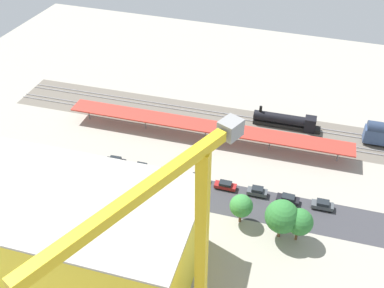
# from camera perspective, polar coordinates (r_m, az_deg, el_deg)

# --- Properties ---
(ground_plane) EXTENTS (164.24, 164.24, 0.00)m
(ground_plane) POSITION_cam_1_polar(r_m,az_deg,el_deg) (93.91, -1.54, -4.03)
(ground_plane) COLOR #9E998C
(ground_plane) RESTS_ON ground
(rail_bed) EXTENTS (103.10, 17.50, 0.01)m
(rail_bed) POSITION_cam_1_polar(r_m,az_deg,el_deg) (110.59, 2.28, 3.25)
(rail_bed) COLOR #665E54
(rail_bed) RESTS_ON ground
(street_asphalt) EXTENTS (102.92, 13.05, 0.01)m
(street_asphalt) POSITION_cam_1_polar(r_m,az_deg,el_deg) (90.84, -2.47, -5.80)
(street_asphalt) COLOR #38383D
(street_asphalt) RESTS_ON ground
(track_rails) EXTENTS (102.57, 11.07, 0.12)m
(track_rails) POSITION_cam_1_polar(r_m,az_deg,el_deg) (110.49, 2.28, 3.32)
(track_rails) COLOR #9E9EA8
(track_rails) RESTS_ON ground
(platform_canopy_near) EXTENTS (67.29, 7.62, 3.90)m
(platform_canopy_near) POSITION_cam_1_polar(r_m,az_deg,el_deg) (101.72, 1.80, 2.36)
(platform_canopy_near) COLOR #B73328
(platform_canopy_near) RESTS_ON ground
(locomotive) EXTENTS (16.38, 3.10, 4.81)m
(locomotive) POSITION_cam_1_polar(r_m,az_deg,el_deg) (109.31, 12.39, 2.92)
(locomotive) COLOR black
(locomotive) RESTS_ON ground
(parked_car_0) EXTENTS (4.32, 2.03, 1.79)m
(parked_car_0) POSITION_cam_1_polar(r_m,az_deg,el_deg) (89.91, 16.65, -7.65)
(parked_car_0) COLOR black
(parked_car_0) RESTS_ON ground
(parked_car_1) EXTENTS (4.47, 1.93, 1.55)m
(parked_car_1) POSITION_cam_1_polar(r_m,az_deg,el_deg) (89.56, 12.40, -7.05)
(parked_car_1) COLOR black
(parked_car_1) RESTS_ON ground
(parked_car_2) EXTENTS (4.15, 2.00, 1.83)m
(parked_car_2) POSITION_cam_1_polar(r_m,az_deg,el_deg) (89.85, 8.51, -6.17)
(parked_car_2) COLOR black
(parked_car_2) RESTS_ON ground
(parked_car_3) EXTENTS (4.57, 1.88, 1.64)m
(parked_car_3) POSITION_cam_1_polar(r_m,az_deg,el_deg) (90.54, 4.38, -5.44)
(parked_car_3) COLOR black
(parked_car_3) RESTS_ON ground
(parked_car_4) EXTENTS (4.63, 1.85, 1.61)m
(parked_car_4) POSITION_cam_1_polar(r_m,az_deg,el_deg) (91.84, 0.77, -4.57)
(parked_car_4) COLOR black
(parked_car_4) RESTS_ON ground
(parked_car_5) EXTENTS (4.48, 1.94, 1.64)m
(parked_car_5) POSITION_cam_1_polar(r_m,az_deg,el_deg) (93.48, -2.88, -3.70)
(parked_car_5) COLOR black
(parked_car_5) RESTS_ON ground
(parked_car_6) EXTENTS (4.13, 1.86, 1.70)m
(parked_car_6) POSITION_cam_1_polar(r_m,az_deg,el_deg) (95.11, -6.62, -3.08)
(parked_car_6) COLOR black
(parked_car_6) RESTS_ON ground
(parked_car_7) EXTENTS (4.62, 2.23, 1.71)m
(parked_car_7) POSITION_cam_1_polar(r_m,az_deg,el_deg) (97.54, -9.98, -2.26)
(parked_car_7) COLOR black
(parked_car_7) RESTS_ON ground
(construction_building) EXTENTS (39.35, 22.47, 14.67)m
(construction_building) POSITION_cam_1_polar(r_m,az_deg,el_deg) (75.25, -14.71, -11.07)
(construction_building) COLOR yellow
(construction_building) RESTS_ON ground
(construction_roof_slab) EXTENTS (39.97, 23.09, 0.40)m
(construction_roof_slab) POSITION_cam_1_polar(r_m,az_deg,el_deg) (69.93, -15.67, -6.96)
(construction_roof_slab) COLOR #ADA89E
(construction_roof_slab) RESTS_ON construction_building
(tower_crane) EXTENTS (12.30, 25.92, 36.01)m
(tower_crane) POSITION_cam_1_polar(r_m,az_deg,el_deg) (52.66, -0.36, -13.34)
(tower_crane) COLOR gray
(tower_crane) RESTS_ON ground
(box_truck_0) EXTENTS (8.85, 2.71, 3.22)m
(box_truck_0) POSITION_cam_1_polar(r_m,az_deg,el_deg) (85.31, -4.63, -7.97)
(box_truck_0) COLOR black
(box_truck_0) RESTS_ON ground
(box_truck_1) EXTENTS (8.73, 3.52, 3.39)m
(box_truck_1) POSITION_cam_1_polar(r_m,az_deg,el_deg) (85.90, -4.76, -7.53)
(box_truck_1) COLOR black
(box_truck_1) RESTS_ON ground
(street_tree_0) EXTENTS (4.83, 4.83, 7.07)m
(street_tree_0) POSITION_cam_1_polar(r_m,az_deg,el_deg) (80.28, 13.85, -9.84)
(street_tree_0) COLOR brown
(street_tree_0) RESTS_ON ground
(street_tree_1) EXTENTS (5.16, 5.16, 7.61)m
(street_tree_1) POSITION_cam_1_polar(r_m,az_deg,el_deg) (83.79, -1.84, -5.62)
(street_tree_1) COLOR brown
(street_tree_1) RESTS_ON ground
(street_tree_2) EXTENTS (6.09, 6.09, 8.21)m
(street_tree_2) POSITION_cam_1_polar(r_m,az_deg,el_deg) (79.77, 11.66, -9.26)
(street_tree_2) COLOR brown
(street_tree_2) RESTS_ON ground
(street_tree_3) EXTENTS (4.34, 4.34, 6.33)m
(street_tree_3) POSITION_cam_1_polar(r_m,az_deg,el_deg) (81.89, 6.44, -8.03)
(street_tree_3) COLOR brown
(street_tree_3) RESTS_ON ground
(traffic_light) EXTENTS (0.50, 0.36, 6.03)m
(traffic_light) POSITION_cam_1_polar(r_m,az_deg,el_deg) (94.83, -17.58, -2.46)
(traffic_light) COLOR #333333
(traffic_light) RESTS_ON ground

